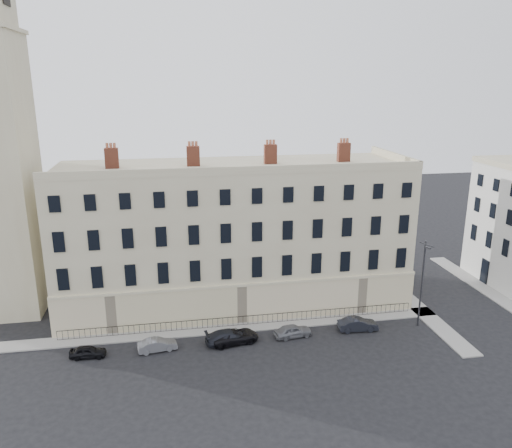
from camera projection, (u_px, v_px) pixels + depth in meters
The scene contains 13 objects.
ground at pixel (317, 348), 45.28m from camera, with size 160.00×160.00×0.00m, color black.
terrace at pixel (234, 234), 53.52m from camera, with size 36.22×12.22×17.00m.
pavement_terrace at pixel (203, 330), 48.31m from camera, with size 48.00×2.00×0.12m, color gray.
pavement_east_return at pixel (410, 300), 55.02m from camera, with size 2.00×24.00×0.12m, color gray.
pavement_adjacent at pixel (481, 287), 58.59m from camera, with size 2.00×20.00×0.12m, color gray.
railings at pixel (243, 321), 49.22m from camera, with size 35.00×0.04×0.96m.
car_a at pixel (88, 352), 43.62m from camera, with size 1.26×3.13×1.07m, color black.
car_b at pixel (157, 345), 44.67m from camera, with size 1.22×3.49×1.15m, color slate.
car_c at pixel (230, 337), 45.93m from camera, with size 1.83×4.49×1.30m, color black.
car_d at pixel (235, 336), 46.07m from camera, with size 2.05×4.45×1.24m, color black.
car_e at pixel (293, 331), 47.11m from camera, with size 1.44×3.58×1.22m, color slate.
car_f at pixel (358, 324), 48.31m from camera, with size 1.35×3.86×1.27m, color black.
streetlamp at pixel (422, 280), 47.98m from camera, with size 0.83×1.82×8.81m.
Camera 1 is at (-12.55, -38.79, 23.36)m, focal length 35.00 mm.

